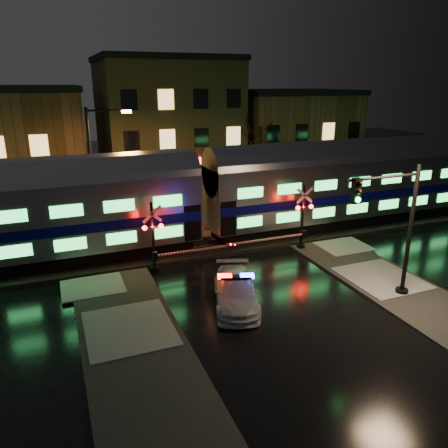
{
  "coord_description": "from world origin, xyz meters",
  "views": [
    {
      "loc": [
        -8.7,
        -19.1,
        9.84
      ],
      "look_at": [
        -0.08,
        2.5,
        2.2
      ],
      "focal_mm": 35.0,
      "sensor_mm": 36.0,
      "label": 1
    }
  ],
  "objects_px": {
    "crossing_signal_right": "(298,224)",
    "traffic_light": "(394,232)",
    "crossing_signal_left": "(160,244)",
    "police_car": "(236,291)",
    "streetlight": "(96,165)"
  },
  "relations": [
    {
      "from": "police_car",
      "to": "crossing_signal_right",
      "type": "relative_size",
      "value": 0.89
    },
    {
      "from": "police_car",
      "to": "crossing_signal_left",
      "type": "distance_m",
      "value": 5.47
    },
    {
      "from": "crossing_signal_left",
      "to": "police_car",
      "type": "bearing_deg",
      "value": -64.97
    },
    {
      "from": "crossing_signal_right",
      "to": "crossing_signal_left",
      "type": "relative_size",
      "value": 1.04
    },
    {
      "from": "police_car",
      "to": "traffic_light",
      "type": "distance_m",
      "value": 7.64
    },
    {
      "from": "crossing_signal_left",
      "to": "traffic_light",
      "type": "height_order",
      "value": "traffic_light"
    },
    {
      "from": "traffic_light",
      "to": "streetlight",
      "type": "bearing_deg",
      "value": 137.55
    },
    {
      "from": "police_car",
      "to": "streetlight",
      "type": "height_order",
      "value": "streetlight"
    },
    {
      "from": "crossing_signal_right",
      "to": "traffic_light",
      "type": "xyz_separation_m",
      "value": [
        0.69,
        -7.01,
        1.72
      ]
    },
    {
      "from": "crossing_signal_left",
      "to": "traffic_light",
      "type": "bearing_deg",
      "value": -37.6
    },
    {
      "from": "crossing_signal_right",
      "to": "traffic_light",
      "type": "relative_size",
      "value": 0.89
    },
    {
      "from": "police_car",
      "to": "traffic_light",
      "type": "bearing_deg",
      "value": 1.43
    },
    {
      "from": "crossing_signal_left",
      "to": "streetlight",
      "type": "bearing_deg",
      "value": 109.02
    },
    {
      "from": "police_car",
      "to": "traffic_light",
      "type": "relative_size",
      "value": 0.79
    },
    {
      "from": "crossing_signal_right",
      "to": "streetlight",
      "type": "bearing_deg",
      "value": 148.01
    }
  ]
}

